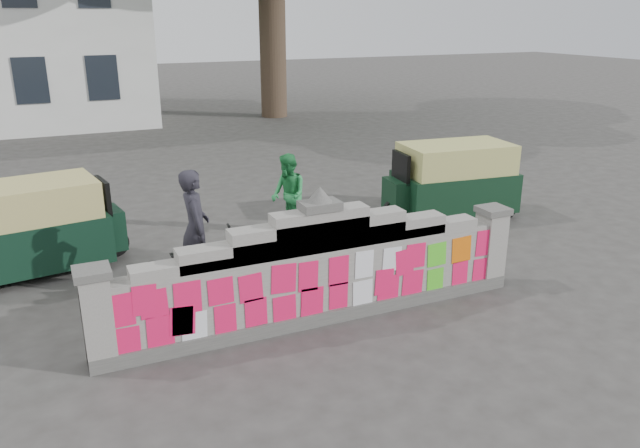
# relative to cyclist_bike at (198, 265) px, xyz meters

# --- Properties ---
(ground) EXTENTS (100.00, 100.00, 0.00)m
(ground) POSITION_rel_cyclist_bike_xyz_m (1.40, -1.50, -0.53)
(ground) COLOR #383533
(ground) RESTS_ON ground
(parapet_wall) EXTENTS (6.48, 0.44, 2.01)m
(parapet_wall) POSITION_rel_cyclist_bike_xyz_m (1.40, -1.50, 0.22)
(parapet_wall) COLOR #4C4C49
(parapet_wall) RESTS_ON ground
(cyclist_bike) EXTENTS (2.10, 0.97, 1.07)m
(cyclist_bike) POSITION_rel_cyclist_bike_xyz_m (0.00, 0.00, 0.00)
(cyclist_bike) COLOR black
(cyclist_bike) RESTS_ON ground
(cyclist_rider) EXTENTS (0.51, 0.71, 1.81)m
(cyclist_rider) POSITION_rel_cyclist_bike_xyz_m (0.00, 0.00, 0.37)
(cyclist_rider) COLOR #25222B
(cyclist_rider) RESTS_ON ground
(pedestrian) EXTENTS (0.66, 0.82, 1.63)m
(pedestrian) POSITION_rel_cyclist_bike_xyz_m (2.37, 2.16, 0.28)
(pedestrian) COLOR #268E46
(pedestrian) RESTS_ON ground
(rickshaw_left) EXTENTS (2.92, 1.68, 1.58)m
(rickshaw_left) POSITION_rel_cyclist_bike_xyz_m (-2.27, 2.14, 0.28)
(rickshaw_left) COLOR black
(rickshaw_left) RESTS_ON ground
(rickshaw_right) EXTENTS (2.97, 1.60, 1.61)m
(rickshaw_right) POSITION_rel_cyclist_bike_xyz_m (6.00, 1.76, 0.30)
(rickshaw_right) COLOR black
(rickshaw_right) RESTS_ON ground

